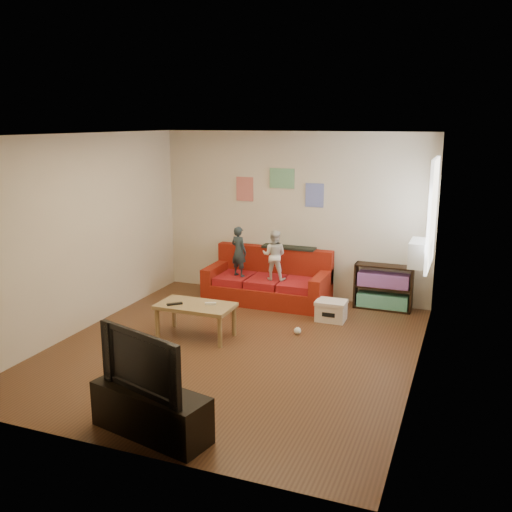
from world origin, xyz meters
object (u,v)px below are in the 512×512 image
(child_a, at_px, (239,251))
(television, at_px, (149,360))
(sofa, at_px, (269,283))
(coffee_table, at_px, (196,309))
(file_box, at_px, (331,310))
(bookshelf, at_px, (383,289))
(tv_stand, at_px, (151,412))
(child_b, at_px, (274,255))

(child_a, height_order, television, child_a)
(sofa, distance_m, television, 4.26)
(coffee_table, bearing_deg, child_a, 92.60)
(child_a, relative_size, file_box, 1.84)
(file_box, bearing_deg, television, -102.70)
(bookshelf, xyz_separation_m, tv_stand, (-1.44, -4.45, -0.09))
(file_box, bearing_deg, sofa, 154.10)
(sofa, bearing_deg, child_b, -48.49)
(television, bearing_deg, sofa, 112.96)
(sofa, xyz_separation_m, child_a, (-0.45, -0.17, 0.53))
(bookshelf, xyz_separation_m, file_box, (-0.62, -0.81, -0.16))
(tv_stand, bearing_deg, coffee_table, 119.73)
(file_box, distance_m, television, 3.78)
(child_a, height_order, child_b, child_a)
(coffee_table, distance_m, television, 2.49)
(sofa, relative_size, bookshelf, 2.23)
(sofa, height_order, television, television)
(sofa, xyz_separation_m, child_b, (0.15, -0.17, 0.52))
(child_b, distance_m, tv_stand, 4.10)
(file_box, bearing_deg, bookshelf, 52.38)
(child_b, bearing_deg, sofa, -53.68)
(bookshelf, distance_m, file_box, 1.03)
(coffee_table, relative_size, tv_stand, 0.86)
(bookshelf, distance_m, television, 4.70)
(file_box, bearing_deg, child_b, 158.54)
(child_a, xyz_separation_m, coffee_table, (0.08, -1.69, -0.42))
(child_a, xyz_separation_m, bookshelf, (2.25, 0.40, -0.50))
(tv_stand, bearing_deg, file_box, 89.78)
(television, bearing_deg, coffee_table, 125.38)
(sofa, xyz_separation_m, file_box, (1.18, -0.57, -0.14))
(child_a, xyz_separation_m, child_b, (0.60, 0.00, -0.01))
(child_a, relative_size, bookshelf, 0.92)
(tv_stand, bearing_deg, sofa, 107.32)
(child_a, distance_m, bookshelf, 2.34)
(sofa, height_order, file_box, sofa)
(tv_stand, bearing_deg, television, 0.00)
(sofa, relative_size, child_a, 2.42)
(coffee_table, xyz_separation_m, file_box, (1.55, 1.29, -0.24))
(child_b, height_order, tv_stand, child_b)
(file_box, xyz_separation_m, tv_stand, (-0.82, -3.65, 0.07))
(tv_stand, bearing_deg, child_b, 105.43)
(sofa, distance_m, child_a, 0.71)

